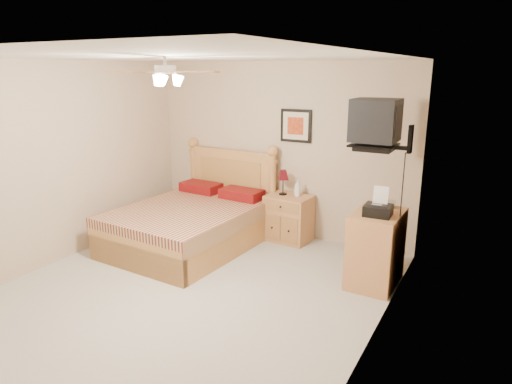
% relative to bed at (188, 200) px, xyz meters
% --- Properties ---
extents(floor, '(4.50, 4.50, 0.00)m').
position_rel_bed_xyz_m(floor, '(0.82, -1.12, -0.67)').
color(floor, '#A9A399').
rests_on(floor, ground).
extents(ceiling, '(4.00, 4.50, 0.04)m').
position_rel_bed_xyz_m(ceiling, '(0.82, -1.12, 1.83)').
color(ceiling, white).
rests_on(ceiling, ground).
extents(wall_back, '(4.00, 0.04, 2.50)m').
position_rel_bed_xyz_m(wall_back, '(0.82, 1.13, 0.58)').
color(wall_back, '#C1A98E').
rests_on(wall_back, ground).
extents(wall_left, '(0.04, 4.50, 2.50)m').
position_rel_bed_xyz_m(wall_left, '(-1.18, -1.12, 0.58)').
color(wall_left, '#C1A98E').
rests_on(wall_left, ground).
extents(wall_right, '(0.04, 4.50, 2.50)m').
position_rel_bed_xyz_m(wall_right, '(2.82, -1.12, 0.58)').
color(wall_right, '#C1A98E').
rests_on(wall_right, ground).
extents(bed, '(1.69, 2.16, 1.34)m').
position_rel_bed_xyz_m(bed, '(0.00, 0.00, 0.00)').
color(bed, '#B97D46').
rests_on(bed, ground).
extents(nightstand, '(0.64, 0.50, 0.66)m').
position_rel_bed_xyz_m(nightstand, '(1.11, 0.88, -0.34)').
color(nightstand, '#9E6137').
rests_on(nightstand, ground).
extents(table_lamp, '(0.22, 0.22, 0.36)m').
position_rel_bed_xyz_m(table_lamp, '(1.00, 0.91, 0.17)').
color(table_lamp, '#4F0911').
rests_on(table_lamp, nightstand).
extents(lotion_bottle, '(0.11, 0.12, 0.24)m').
position_rel_bed_xyz_m(lotion_bottle, '(1.22, 0.93, 0.11)').
color(lotion_bottle, white).
rests_on(lotion_bottle, nightstand).
extents(framed_picture, '(0.46, 0.04, 0.46)m').
position_rel_bed_xyz_m(framed_picture, '(1.09, 1.11, 0.95)').
color(framed_picture, black).
rests_on(framed_picture, wall_back).
extents(dresser, '(0.52, 0.74, 0.85)m').
position_rel_bed_xyz_m(dresser, '(2.55, 0.10, -0.24)').
color(dresser, tan).
rests_on(dresser, ground).
extents(fax_machine, '(0.30, 0.32, 0.30)m').
position_rel_bed_xyz_m(fax_machine, '(2.57, -0.01, 0.33)').
color(fax_machine, black).
rests_on(fax_machine, dresser).
extents(magazine_lower, '(0.20, 0.26, 0.02)m').
position_rel_bed_xyz_m(magazine_lower, '(2.47, 0.37, 0.19)').
color(magazine_lower, '#C3B599').
rests_on(magazine_lower, dresser).
extents(magazine_upper, '(0.23, 0.28, 0.02)m').
position_rel_bed_xyz_m(magazine_upper, '(2.49, 0.39, 0.22)').
color(magazine_upper, gray).
rests_on(magazine_upper, magazine_lower).
extents(wall_tv, '(0.56, 0.46, 0.58)m').
position_rel_bed_xyz_m(wall_tv, '(2.57, 0.22, 1.14)').
color(wall_tv, black).
rests_on(wall_tv, wall_right).
extents(ceiling_fan, '(1.14, 1.14, 0.28)m').
position_rel_bed_xyz_m(ceiling_fan, '(0.82, -1.32, 1.69)').
color(ceiling_fan, white).
rests_on(ceiling_fan, ceiling).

